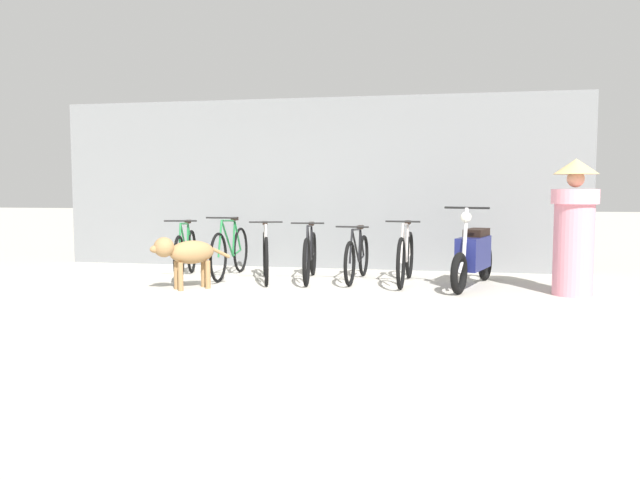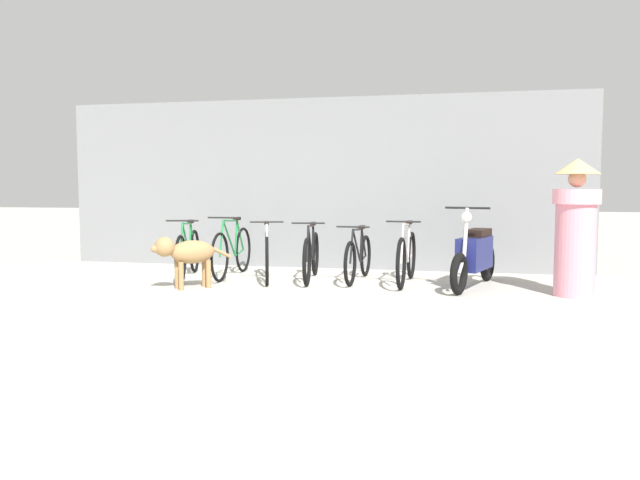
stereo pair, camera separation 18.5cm
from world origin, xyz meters
name	(u,v)px [view 2 (the right image)]	position (x,y,z in m)	size (l,w,h in m)	color
ground_plane	(258,300)	(0.00, 0.00, 0.00)	(60.00, 60.00, 0.00)	#B7B2A5
shop_wall_back	(316,184)	(0.00, 3.13, 1.40)	(8.75, 0.20, 2.79)	slate
bicycle_0	(188,253)	(-1.61, 1.58, 0.36)	(0.54, 1.70, 0.88)	black
bicycle_1	(232,251)	(-0.99, 1.78, 0.38)	(0.46, 1.80, 0.92)	black
bicycle_2	(267,256)	(-0.36, 1.53, 0.36)	(0.59, 1.58, 0.87)	black
bicycle_3	(311,256)	(0.26, 1.68, 0.35)	(0.46, 1.75, 0.86)	black
bicycle_4	(358,258)	(0.93, 1.76, 0.33)	(0.46, 1.65, 0.81)	black
bicycle_5	(407,258)	(1.62, 1.64, 0.37)	(0.46, 1.75, 0.90)	black
motorcycle	(474,255)	(2.53, 1.52, 0.43)	(0.71, 1.82, 1.09)	black
stray_dog	(186,253)	(-1.17, 0.57, 0.48)	(0.87, 0.81, 0.70)	#997247
person_in_robes	(576,225)	(3.72, 1.10, 0.87)	(0.73, 0.73, 1.68)	pink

